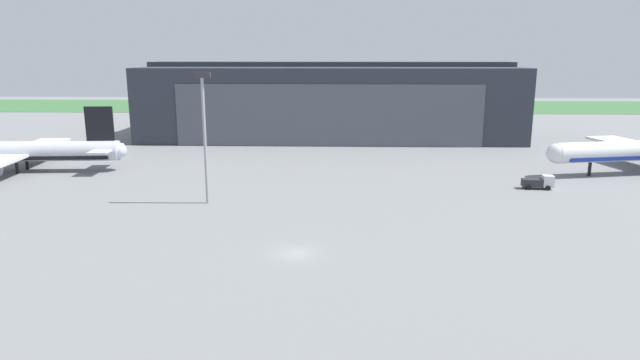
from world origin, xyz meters
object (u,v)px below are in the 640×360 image
object	(u,v)px
airliner_far_left	(12,152)
baggage_tug	(539,182)
maintenance_hangar	(330,101)
apron_light_mast	(204,128)

from	to	relation	value
airliner_far_left	baggage_tug	bearing A→B (deg)	-6.29
airliner_far_left	baggage_tug	size ratio (longest dim) A/B	8.43
maintenance_hangar	baggage_tug	world-z (taller)	maintenance_hangar
baggage_tug	maintenance_hangar	bearing A→B (deg)	120.26
airliner_far_left	maintenance_hangar	bearing A→B (deg)	40.52
apron_light_mast	maintenance_hangar	bearing A→B (deg)	76.54
maintenance_hangar	airliner_far_left	xyz separation A→B (m)	(-57.53, -49.17, -5.51)
maintenance_hangar	apron_light_mast	xyz separation A→B (m)	(-16.68, -69.72, 1.87)
maintenance_hangar	airliner_far_left	bearing A→B (deg)	-139.48
maintenance_hangar	baggage_tug	size ratio (longest dim) A/B	18.95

